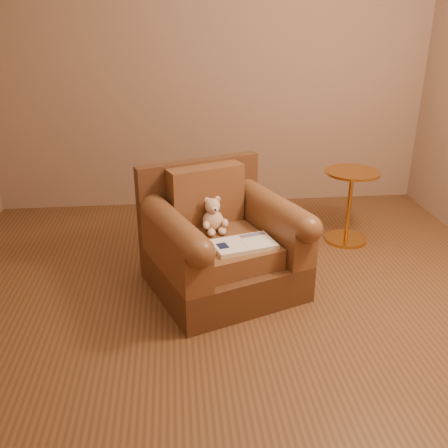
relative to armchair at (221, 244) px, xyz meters
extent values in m
plane|color=brown|center=(0.07, -0.37, -0.31)|extent=(4.00, 4.00, 0.00)
cube|color=#8C6D56|center=(0.07, 1.63, 1.04)|extent=(4.00, 0.02, 2.70)
cube|color=#8C6D56|center=(0.07, -2.37, 1.04)|extent=(4.00, 0.02, 2.70)
cube|color=#4F301A|center=(0.01, -0.04, -0.19)|extent=(1.14, 1.11, 0.25)
cube|color=#4F301A|center=(-0.12, 0.32, 0.22)|extent=(0.87, 0.40, 0.55)
cube|color=brown|center=(0.03, -0.08, 0.01)|extent=(0.71, 0.77, 0.13)
cube|color=brown|center=(-0.08, 0.21, 0.27)|extent=(0.53, 0.32, 0.40)
cube|color=brown|center=(-0.30, -0.21, 0.08)|extent=(0.44, 0.77, 0.29)
cube|color=brown|center=(0.36, 0.05, 0.08)|extent=(0.44, 0.77, 0.29)
cylinder|color=brown|center=(-0.30, -0.21, 0.22)|extent=(0.44, 0.77, 0.18)
cylinder|color=brown|center=(0.36, 0.05, 0.22)|extent=(0.44, 0.77, 0.18)
ellipsoid|color=beige|center=(-0.04, 0.07, 0.14)|extent=(0.14, 0.12, 0.15)
sphere|color=beige|center=(-0.05, 0.08, 0.24)|extent=(0.10, 0.10, 0.10)
ellipsoid|color=beige|center=(-0.08, 0.08, 0.29)|extent=(0.04, 0.02, 0.04)
ellipsoid|color=beige|center=(-0.01, 0.10, 0.29)|extent=(0.04, 0.02, 0.04)
ellipsoid|color=beige|center=(-0.04, 0.04, 0.23)|extent=(0.05, 0.03, 0.04)
sphere|color=black|center=(-0.03, 0.02, 0.24)|extent=(0.01, 0.01, 0.01)
ellipsoid|color=beige|center=(-0.09, 0.00, 0.14)|extent=(0.05, 0.09, 0.05)
ellipsoid|color=beige|center=(0.03, 0.03, 0.14)|extent=(0.05, 0.09, 0.05)
ellipsoid|color=beige|center=(-0.06, -0.02, 0.10)|extent=(0.06, 0.09, 0.05)
ellipsoid|color=beige|center=(0.01, 0.00, 0.10)|extent=(0.06, 0.09, 0.05)
cube|color=beige|center=(0.12, -0.20, 0.09)|extent=(0.44, 0.33, 0.03)
cube|color=white|center=(0.03, -0.23, 0.10)|extent=(0.24, 0.27, 0.00)
cube|color=white|center=(0.22, -0.18, 0.10)|extent=(0.24, 0.27, 0.00)
cube|color=beige|center=(0.12, -0.20, 0.10)|extent=(0.07, 0.23, 0.00)
cube|color=#0F1638|center=(-0.01, -0.24, 0.10)|extent=(0.08, 0.10, 0.00)
cube|color=slate|center=(0.20, -0.10, 0.10)|extent=(0.18, 0.09, 0.00)
cylinder|color=gold|center=(1.09, 0.61, -0.30)|extent=(0.34, 0.34, 0.03)
cylinder|color=gold|center=(1.09, 0.61, -0.01)|extent=(0.03, 0.03, 0.55)
cylinder|color=gold|center=(1.09, 0.61, 0.27)|extent=(0.42, 0.42, 0.02)
cylinder|color=gold|center=(1.09, 0.61, 0.26)|extent=(0.03, 0.03, 0.02)
camera|label=1|loc=(-0.28, -2.98, 1.43)|focal=40.00mm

